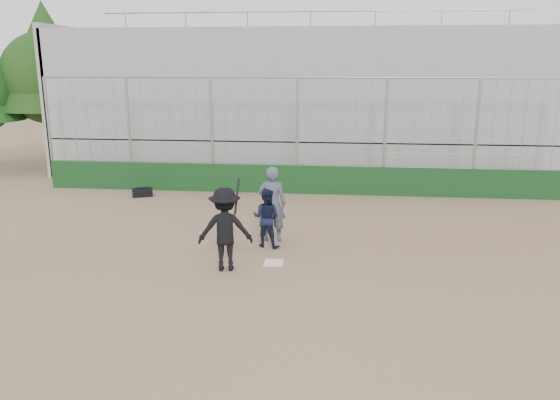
# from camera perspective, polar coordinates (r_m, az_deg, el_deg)

# --- Properties ---
(ground) EXTENTS (90.00, 90.00, 0.00)m
(ground) POSITION_cam_1_polar(r_m,az_deg,el_deg) (12.67, -0.67, -6.60)
(ground) COLOR brown
(ground) RESTS_ON ground
(home_plate) EXTENTS (0.44, 0.44, 0.02)m
(home_plate) POSITION_cam_1_polar(r_m,az_deg,el_deg) (12.66, -0.67, -6.55)
(home_plate) COLOR white
(home_plate) RESTS_ON ground
(backstop) EXTENTS (18.10, 0.25, 4.04)m
(backstop) POSITION_cam_1_polar(r_m,az_deg,el_deg) (19.14, 1.76, 3.54)
(backstop) COLOR #103414
(backstop) RESTS_ON ground
(bleachers) EXTENTS (20.25, 6.70, 6.98)m
(bleachers) POSITION_cam_1_polar(r_m,az_deg,el_deg) (23.80, 2.71, 10.40)
(bleachers) COLOR gray
(bleachers) RESTS_ON ground
(tree_left) EXTENTS (4.48, 4.48, 7.00)m
(tree_left) POSITION_cam_1_polar(r_m,az_deg,el_deg) (25.91, -23.16, 12.86)
(tree_left) COLOR #3A2715
(tree_left) RESTS_ON ground
(batter_at_plate) EXTENTS (1.30, 0.88, 2.01)m
(batter_at_plate) POSITION_cam_1_polar(r_m,az_deg,el_deg) (12.06, -5.75, -3.05)
(batter_at_plate) COLOR black
(batter_at_plate) RESTS_ON ground
(catcher_crouched) EXTENTS (0.87, 0.76, 1.03)m
(catcher_crouched) POSITION_cam_1_polar(r_m,az_deg,el_deg) (13.59, -1.44, -2.86)
(catcher_crouched) COLOR black
(catcher_crouched) RESTS_ON ground
(umpire) EXTENTS (0.72, 0.47, 1.76)m
(umpire) POSITION_cam_1_polar(r_m,az_deg,el_deg) (13.98, -0.84, -0.80)
(umpire) COLOR #464B58
(umpire) RESTS_ON ground
(equipment_bag) EXTENTS (0.74, 0.52, 0.33)m
(equipment_bag) POSITION_cam_1_polar(r_m,az_deg,el_deg) (19.37, -14.18, 0.78)
(equipment_bag) COLOR black
(equipment_bag) RESTS_ON ground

